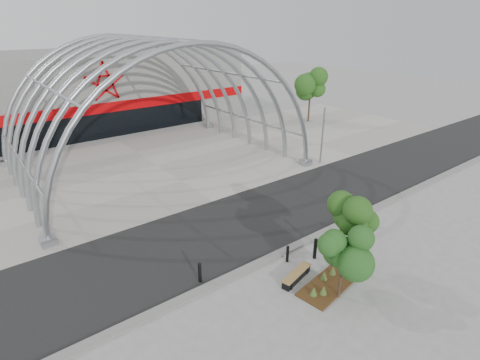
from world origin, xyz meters
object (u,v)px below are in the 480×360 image
at_px(street_tree_0, 345,246).
at_px(bench_1, 349,246).
at_px(signal_pole, 323,135).
at_px(bench_0, 296,276).
at_px(bollard_2, 315,249).
at_px(street_tree_1, 352,219).

height_order(street_tree_0, bench_1, street_tree_0).
height_order(signal_pole, bench_0, signal_pole).
distance_m(signal_pole, bollard_2, 14.29).
distance_m(bench_0, bench_1, 4.08).
distance_m(street_tree_0, street_tree_1, 2.05).
bearing_deg(street_tree_0, street_tree_1, 29.20).
relative_size(signal_pole, bollard_2, 4.24).
height_order(signal_pole, street_tree_0, signal_pole).
bearing_deg(bench_0, signal_pole, 37.55).
relative_size(bench_0, bench_1, 1.10).
xyz_separation_m(bench_1, bollard_2, (-2.09, 0.53, 0.37)).
bearing_deg(street_tree_1, bollard_2, 104.15).
xyz_separation_m(signal_pole, bollard_2, (-10.80, -9.16, -1.93)).
relative_size(street_tree_0, bench_1, 1.95).
xyz_separation_m(street_tree_0, bollard_2, (1.36, 2.63, -2.06)).
relative_size(signal_pole, bench_0, 2.32).
xyz_separation_m(bench_0, bollard_2, (1.99, 0.67, 0.36)).
xyz_separation_m(street_tree_0, street_tree_1, (1.77, 0.99, 0.24)).
bearing_deg(bench_0, bollard_2, 18.63).
bearing_deg(signal_pole, street_tree_1, -133.88).
bearing_deg(bench_1, bollard_2, 165.78).
bearing_deg(street_tree_1, street_tree_0, -150.80).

